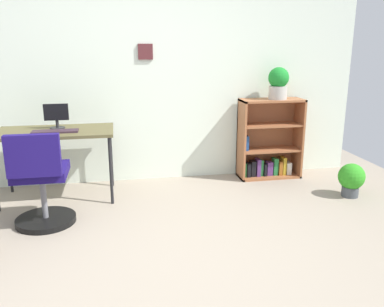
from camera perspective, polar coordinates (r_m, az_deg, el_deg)
name	(u,v)px	position (r m, az deg, el deg)	size (l,w,h in m)	color
ground_plane	(156,277)	(2.89, -5.18, -17.06)	(6.24, 6.24, 0.00)	gray
wall_back	(134,77)	(4.61, -8.21, 10.63)	(5.20, 0.12, 2.36)	silver
desk	(55,135)	(4.24, -18.83, 2.44)	(1.14, 0.61, 0.71)	brown
monitor	(56,116)	(4.29, -18.64, 5.07)	(0.24, 0.15, 0.25)	#262628
keyboard	(55,131)	(4.14, -18.81, 2.99)	(0.43, 0.14, 0.02)	#35242F
office_chair	(41,186)	(3.69, -20.58, -4.27)	(0.52, 0.55, 0.86)	black
bookshelf_low	(268,143)	(4.86, 10.70, 1.51)	(0.73, 0.30, 0.93)	#9E5D38
potted_plant_on_shelf	(278,83)	(4.72, 12.13, 9.77)	(0.23, 0.23, 0.36)	#B7B2A8
potted_plant_floor	(351,179)	(4.49, 21.63, -3.31)	(0.27, 0.27, 0.35)	#474C51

